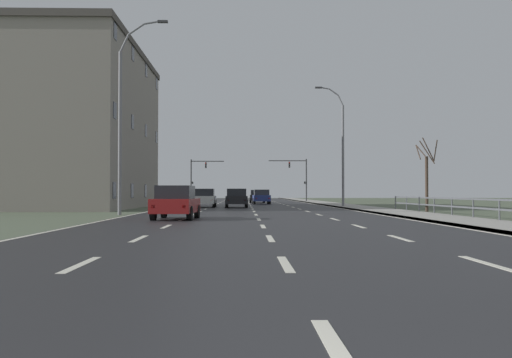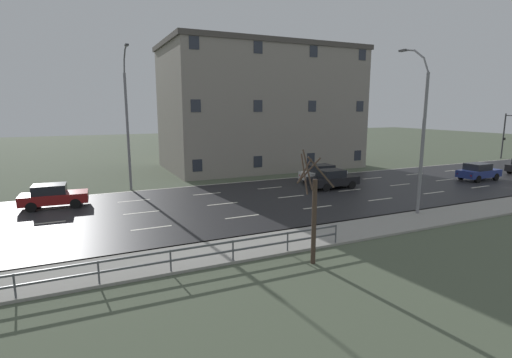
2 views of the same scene
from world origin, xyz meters
TOP-DOWN VIEW (x-y plane):
  - ground_plane at (0.00, 48.00)m, footprint 160.00×160.00m
  - road_asphalt_strip at (0.00, 59.99)m, footprint 14.00×120.00m
  - sidewalk_right at (8.43, 60.00)m, footprint 3.00×120.00m
  - guardrail at (9.85, 20.73)m, footprint 0.07×31.80m
  - street_lamp_midground at (7.44, 44.39)m, footprint 2.41×0.24m
  - street_lamp_left_bank at (-7.42, 29.32)m, footprint 2.74×0.24m
  - traffic_signal_right at (6.93, 74.19)m, footprint 5.21×0.36m
  - traffic_signal_left at (-7.08, 76.07)m, footprint 4.63×0.36m
  - car_far_left at (1.02, 66.24)m, footprint 1.87×4.12m
  - car_far_right at (-3.93, 45.28)m, footprint 1.86×4.11m
  - car_near_right at (-1.25, 44.43)m, footprint 1.88×4.12m
  - car_distant at (-3.83, 23.95)m, footprint 1.99×4.18m
  - car_near_left at (1.28, 58.75)m, footprint 1.92×4.14m
  - brick_building at (-15.06, 44.44)m, footprint 11.80×20.96m
  - bare_tree_mid at (11.29, 34.31)m, footprint 1.35×1.31m

SIDE VIEW (x-z plane):
  - ground_plane at x=0.00m, z-range -0.12..0.00m
  - road_asphalt_strip at x=0.00m, z-range 0.00..0.02m
  - sidewalk_right at x=8.43m, z-range 0.00..0.12m
  - guardrail at x=9.85m, z-range 0.21..1.21m
  - car_far_left at x=1.02m, z-range 0.02..1.59m
  - car_far_right at x=-3.93m, z-range 0.02..1.59m
  - car_near_right at x=-1.25m, z-range 0.02..1.59m
  - car_distant at x=-3.83m, z-range 0.02..1.59m
  - car_near_left at x=1.28m, z-range 0.02..1.59m
  - bare_tree_mid at x=11.29m, z-range -0.15..4.68m
  - traffic_signal_left at x=-7.08m, z-range 0.91..6.76m
  - traffic_signal_right at x=6.93m, z-range 0.95..6.78m
  - street_lamp_midground at x=7.44m, z-range -0.10..10.00m
  - street_lamp_left_bank at x=-7.42m, z-range -0.14..10.83m
  - brick_building at x=-15.06m, z-range 0.01..13.13m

